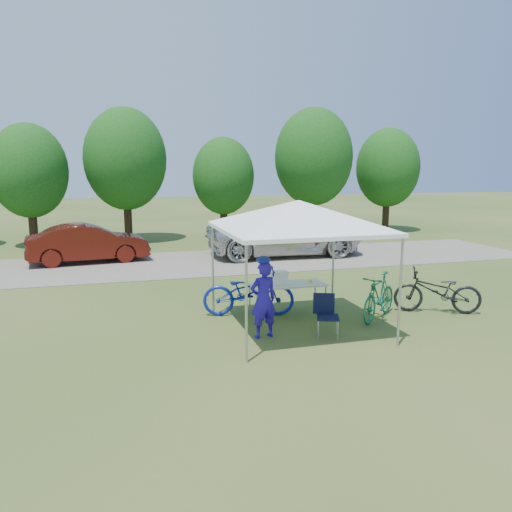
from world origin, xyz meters
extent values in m
plane|color=#2D5119|center=(0.00, 0.00, 0.00)|extent=(100.00, 100.00, 0.00)
cube|color=gray|center=(0.00, 8.00, 0.01)|extent=(24.00, 5.00, 0.02)
cylinder|color=#A5A5AA|center=(-1.50, -1.50, 1.05)|extent=(0.05, 0.05, 2.10)
cylinder|color=#A5A5AA|center=(1.50, -1.50, 1.05)|extent=(0.05, 0.05, 2.10)
cylinder|color=#A5A5AA|center=(-1.50, 1.50, 1.05)|extent=(0.05, 0.05, 2.10)
cylinder|color=#A5A5AA|center=(1.50, 1.50, 1.05)|extent=(0.05, 0.05, 2.10)
cube|color=white|center=(0.00, 0.00, 2.14)|extent=(3.15, 3.15, 0.08)
pyramid|color=white|center=(0.00, 0.00, 2.73)|extent=(4.53, 4.53, 0.55)
cylinder|color=#382314|center=(-7.00, 13.70, 0.88)|extent=(0.36, 0.36, 1.75)
ellipsoid|color=#144711|center=(-7.00, 13.70, 3.25)|extent=(3.20, 3.20, 4.00)
cylinder|color=#382314|center=(-3.00, 14.30, 1.01)|extent=(0.36, 0.36, 2.03)
ellipsoid|color=#144711|center=(-3.00, 14.30, 3.77)|extent=(3.71, 3.71, 4.64)
cylinder|color=#382314|center=(1.50, 14.10, 0.80)|extent=(0.36, 0.36, 1.61)
ellipsoid|color=#144711|center=(1.50, 14.10, 2.99)|extent=(2.94, 2.94, 3.68)
cylinder|color=#382314|center=(6.00, 13.80, 1.05)|extent=(0.36, 0.36, 2.10)
ellipsoid|color=#144711|center=(6.00, 13.80, 3.90)|extent=(3.84, 3.84, 4.80)
cylinder|color=#382314|center=(10.50, 14.40, 0.91)|extent=(0.36, 0.36, 1.82)
ellipsoid|color=#144711|center=(10.50, 14.40, 3.38)|extent=(3.33, 3.33, 4.16)
cube|color=white|center=(0.18, 1.12, 0.70)|extent=(1.75, 0.73, 0.04)
cylinder|color=#A5A5AA|center=(-0.64, 0.81, 0.34)|extent=(0.04, 0.04, 0.68)
cylinder|color=#A5A5AA|center=(1.01, 0.81, 0.34)|extent=(0.04, 0.04, 0.68)
cylinder|color=#A5A5AA|center=(-0.64, 1.44, 0.34)|extent=(0.04, 0.04, 0.68)
cylinder|color=#A5A5AA|center=(1.01, 1.44, 0.34)|extent=(0.04, 0.04, 0.68)
cube|color=black|center=(0.42, -0.64, 0.41)|extent=(0.56, 0.56, 0.04)
cube|color=black|center=(0.42, -0.43, 0.64)|extent=(0.42, 0.19, 0.44)
cylinder|color=#A5A5AA|center=(0.23, -0.83, 0.19)|extent=(0.02, 0.02, 0.39)
cylinder|color=#A5A5AA|center=(0.62, -0.83, 0.19)|extent=(0.02, 0.02, 0.39)
cylinder|color=#A5A5AA|center=(0.23, -0.45, 0.19)|extent=(0.02, 0.02, 0.39)
cylinder|color=#A5A5AA|center=(0.62, -0.45, 0.19)|extent=(0.02, 0.02, 0.39)
cube|color=white|center=(-0.05, 1.12, 0.85)|extent=(0.40, 0.27, 0.27)
cube|color=white|center=(-0.05, 1.12, 1.01)|extent=(0.42, 0.29, 0.04)
cylinder|color=yellow|center=(0.73, 1.07, 0.75)|extent=(0.09, 0.09, 0.07)
imported|color=#2514A6|center=(-0.83, -0.29, 0.78)|extent=(0.62, 0.46, 1.55)
imported|color=#1224A4|center=(-0.72, 1.25, 0.55)|extent=(2.21, 1.20, 1.10)
imported|color=#186C45|center=(2.03, 0.17, 0.52)|extent=(1.66, 1.47, 1.04)
imported|color=black|center=(3.60, 0.22, 0.52)|extent=(2.09, 1.49, 1.04)
imported|color=silver|center=(2.75, 8.66, 0.85)|extent=(6.08, 2.97, 1.67)
imported|color=#56150E|center=(-4.56, 9.14, 0.71)|extent=(4.33, 1.96, 1.38)
camera|label=1|loc=(-3.62, -9.53, 3.37)|focal=35.00mm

